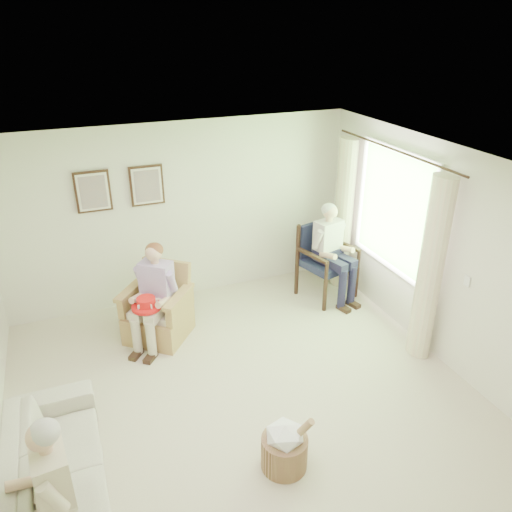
{
  "coord_description": "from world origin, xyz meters",
  "views": [
    {
      "loc": [
        -1.48,
        -3.82,
        3.84
      ],
      "look_at": [
        0.66,
        1.54,
        1.05
      ],
      "focal_mm": 35.0,
      "sensor_mm": 36.0,
      "label": 1
    }
  ],
  "objects_px": {
    "sofa": "(56,473)",
    "person_wicker": "(156,289)",
    "wicker_armchair": "(157,315)",
    "wood_armchair": "(324,257)",
    "hatbox": "(285,446)",
    "person_dark": "(332,246)",
    "red_hat": "(146,304)",
    "person_sofa": "(48,489)"
  },
  "relations": [
    {
      "from": "wood_armchair",
      "to": "person_sofa",
      "type": "bearing_deg",
      "value": -158.82
    },
    {
      "from": "wood_armchair",
      "to": "hatbox",
      "type": "relative_size",
      "value": 1.71
    },
    {
      "from": "sofa",
      "to": "person_dark",
      "type": "relative_size",
      "value": 1.44
    },
    {
      "from": "person_dark",
      "to": "person_wicker",
      "type": "bearing_deg",
      "value": 167.84
    },
    {
      "from": "wood_armchair",
      "to": "hatbox",
      "type": "bearing_deg",
      "value": -140.15
    },
    {
      "from": "wicker_armchair",
      "to": "wood_armchair",
      "type": "relative_size",
      "value": 0.88
    },
    {
      "from": "person_sofa",
      "to": "red_hat",
      "type": "bearing_deg",
      "value": 148.29
    },
    {
      "from": "wicker_armchair",
      "to": "wood_armchair",
      "type": "xyz_separation_m",
      "value": [
        2.57,
        0.2,
        0.29
      ]
    },
    {
      "from": "red_hat",
      "to": "hatbox",
      "type": "relative_size",
      "value": 0.57
    },
    {
      "from": "person_wicker",
      "to": "person_sofa",
      "type": "bearing_deg",
      "value": -78.1
    },
    {
      "from": "wicker_armchair",
      "to": "hatbox",
      "type": "xyz_separation_m",
      "value": [
        0.65,
        -2.58,
        -0.06
      ]
    },
    {
      "from": "wicker_armchair",
      "to": "wood_armchair",
      "type": "height_order",
      "value": "wood_armchair"
    },
    {
      "from": "person_wicker",
      "to": "person_dark",
      "type": "bearing_deg",
      "value": 42.5
    },
    {
      "from": "wood_armchair",
      "to": "person_dark",
      "type": "relative_size",
      "value": 0.77
    },
    {
      "from": "sofa",
      "to": "person_wicker",
      "type": "height_order",
      "value": "person_wicker"
    },
    {
      "from": "hatbox",
      "to": "person_wicker",
      "type": "bearing_deg",
      "value": 104.8
    },
    {
      "from": "person_wicker",
      "to": "person_dark",
      "type": "height_order",
      "value": "person_dark"
    },
    {
      "from": "wood_armchair",
      "to": "red_hat",
      "type": "xyz_separation_m",
      "value": [
        -2.74,
        -0.48,
        0.06
      ]
    },
    {
      "from": "person_wicker",
      "to": "person_sofa",
      "type": "height_order",
      "value": "person_wicker"
    },
    {
      "from": "person_wicker",
      "to": "red_hat",
      "type": "relative_size",
      "value": 3.61
    },
    {
      "from": "sofa",
      "to": "wood_armchair",
      "type": "bearing_deg",
      "value": -58.73
    },
    {
      "from": "person_dark",
      "to": "red_hat",
      "type": "relative_size",
      "value": 3.93
    },
    {
      "from": "red_hat",
      "to": "person_sofa",
      "type": "bearing_deg",
      "value": -115.68
    },
    {
      "from": "wicker_armchair",
      "to": "sofa",
      "type": "distance_m",
      "value": 2.54
    },
    {
      "from": "person_dark",
      "to": "person_sofa",
      "type": "distance_m",
      "value": 4.76
    },
    {
      "from": "red_hat",
      "to": "hatbox",
      "type": "bearing_deg",
      "value": -70.57
    },
    {
      "from": "hatbox",
      "to": "wood_armchair",
      "type": "bearing_deg",
      "value": 55.29
    },
    {
      "from": "sofa",
      "to": "red_hat",
      "type": "relative_size",
      "value": 5.65
    },
    {
      "from": "sofa",
      "to": "red_hat",
      "type": "distance_m",
      "value": 2.25
    },
    {
      "from": "person_wicker",
      "to": "person_sofa",
      "type": "xyz_separation_m",
      "value": [
        -1.33,
        -2.57,
        -0.04
      ]
    },
    {
      "from": "wood_armchair",
      "to": "sofa",
      "type": "distance_m",
      "value": 4.57
    },
    {
      "from": "person_sofa",
      "to": "sofa",
      "type": "bearing_deg",
      "value": 173.97
    },
    {
      "from": "person_wicker",
      "to": "person_dark",
      "type": "relative_size",
      "value": 0.92
    },
    {
      "from": "person_sofa",
      "to": "hatbox",
      "type": "bearing_deg",
      "value": 87.46
    },
    {
      "from": "wood_armchair",
      "to": "person_wicker",
      "type": "xyz_separation_m",
      "value": [
        -2.57,
        -0.33,
        0.16
      ]
    },
    {
      "from": "red_hat",
      "to": "person_wicker",
      "type": "bearing_deg",
      "value": 42.39
    },
    {
      "from": "wicker_armchair",
      "to": "red_hat",
      "type": "distance_m",
      "value": 0.48
    },
    {
      "from": "wicker_armchair",
      "to": "hatbox",
      "type": "distance_m",
      "value": 2.66
    },
    {
      "from": "wicker_armchair",
      "to": "person_dark",
      "type": "height_order",
      "value": "person_dark"
    },
    {
      "from": "hatbox",
      "to": "person_sofa",
      "type": "bearing_deg",
      "value": -176.51
    },
    {
      "from": "wicker_armchair",
      "to": "person_wicker",
      "type": "height_order",
      "value": "person_wicker"
    },
    {
      "from": "sofa",
      "to": "person_dark",
      "type": "bearing_deg",
      "value": -60.71
    }
  ]
}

